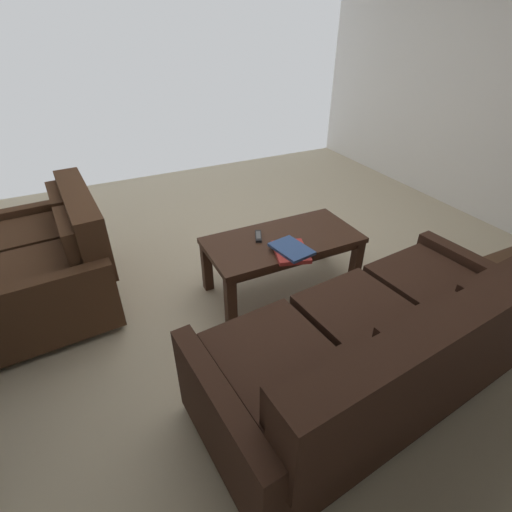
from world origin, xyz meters
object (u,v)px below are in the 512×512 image
(sofa_main, at_px, (378,351))
(tv_remote, at_px, (258,236))
(coffee_table, at_px, (283,246))
(loveseat_near, at_px, (50,260))
(book_stack, at_px, (291,251))

(sofa_main, height_order, tv_remote, sofa_main)
(coffee_table, distance_m, tv_remote, 0.20)
(tv_remote, bearing_deg, coffee_table, 150.81)
(loveseat_near, xyz_separation_m, book_stack, (-1.54, 0.84, 0.13))
(sofa_main, bearing_deg, coffee_table, -92.40)
(loveseat_near, bearing_deg, coffee_table, 158.53)
(loveseat_near, relative_size, tv_remote, 7.99)
(sofa_main, xyz_separation_m, tv_remote, (0.11, -1.21, 0.11))
(sofa_main, bearing_deg, loveseat_near, -48.43)
(coffee_table, height_order, book_stack, book_stack)
(book_stack, bearing_deg, coffee_table, -104.68)
(loveseat_near, relative_size, book_stack, 3.78)
(coffee_table, bearing_deg, tv_remote, -29.19)
(coffee_table, height_order, tv_remote, tv_remote)
(loveseat_near, distance_m, book_stack, 1.76)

